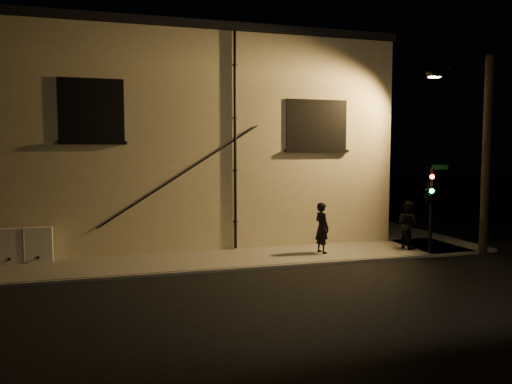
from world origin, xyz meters
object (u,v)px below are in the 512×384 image
object	(u,v)px
pedestrian_a	(322,228)
traffic_signal	(429,194)
streetlamp_pole	(484,150)
pedestrian_b	(408,225)
utility_cabinet	(24,245)

from	to	relation	value
pedestrian_a	traffic_signal	distance (m)	4.16
streetlamp_pole	pedestrian_a	bearing A→B (deg)	168.74
pedestrian_a	pedestrian_b	bearing A→B (deg)	-105.88
pedestrian_a	streetlamp_pole	xyz separation A→B (m)	(6.11, -1.22, 2.90)
traffic_signal	streetlamp_pole	world-z (taller)	streetlamp_pole
traffic_signal	streetlamp_pole	size ratio (longest dim) A/B	0.44
pedestrian_a	pedestrian_b	size ratio (longest dim) A/B	1.02
pedestrian_a	streetlamp_pole	bearing A→B (deg)	-114.91
utility_cabinet	pedestrian_a	distance (m)	10.57
pedestrian_a	pedestrian_b	distance (m)	3.61
pedestrian_a	streetlamp_pole	world-z (taller)	streetlamp_pole
pedestrian_b	pedestrian_a	bearing A→B (deg)	83.19
streetlamp_pole	traffic_signal	bearing A→B (deg)	177.21
pedestrian_b	traffic_signal	xyz separation A→B (m)	(0.20, -0.96, 1.28)
pedestrian_a	traffic_signal	bearing A→B (deg)	-119.81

